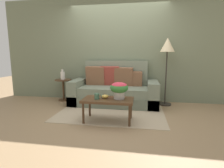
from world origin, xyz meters
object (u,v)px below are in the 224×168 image
Objects in this scene: floor_lamp at (167,50)px; table_vase at (63,75)px; coffee_table at (108,101)px; side_table at (63,86)px; coffee_mug at (97,96)px; couch at (114,91)px; potted_plant at (119,88)px; snack_bowl at (105,96)px.

floor_lamp is 6.07× the size of table_vase.
side_table is (-1.47, 1.32, 0.02)m from coffee_table.
table_vase reaches higher than coffee_mug.
couch is 1.41m from side_table.
side_table is 1.75× the size of potted_plant.
couch is 1.27m from coffee_mug.
table_vase is at bearing 142.66° from potted_plant.
couch is at bearing 93.42° from coffee_table.
floor_lamp reaches higher than side_table.
couch is 1.23m from potted_plant.
side_table is at bearing 142.61° from potted_plant.
potted_plant is (0.27, -1.16, 0.28)m from couch.
coffee_table is 1.98m from side_table.
coffee_table is 0.31m from potted_plant.
coffee_mug is (-0.39, -0.10, -0.14)m from potted_plant.
snack_bowl is at bearing -176.78° from potted_plant.
side_table is 4.26× the size of coffee_mug.
floor_lamp reaches higher than couch.
table_vase is (-1.41, 0.11, 0.35)m from couch.
side_table is at bearing 175.40° from couch.
potted_plant is at bearing -37.34° from table_vase.
floor_lamp is 2.73m from table_vase.
floor_lamp is 12.38× the size of snack_bowl.
floor_lamp reaches higher than table_vase.
coffee_mug is (-0.12, -1.26, 0.14)m from couch.
table_vase is at bearing 133.11° from coffee_mug.
couch reaches higher than potted_plant.
couch is 6.42× the size of potted_plant.
coffee_mug is 0.16m from snack_bowl.
coffee_table is at bearing -41.78° from table_vase.
table_vase is at bearing 162.08° from side_table.
coffee_table is at bearing -131.60° from floor_lamp.
snack_bowl is at bearing 31.17° from coffee_mug.
coffee_table is at bearing -24.90° from snack_bowl.
floor_lamp is at bearing 52.72° from potted_plant.
table_vase reaches higher than potted_plant.
coffee_table is at bearing -168.37° from potted_plant.
coffee_table is 0.10m from snack_bowl.
couch is 1.45m from table_vase.
table_vase is (-0.01, 0.00, 0.29)m from side_table.
coffee_mug reaches higher than snack_bowl.
potted_plant is at bearing 11.63° from coffee_table.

